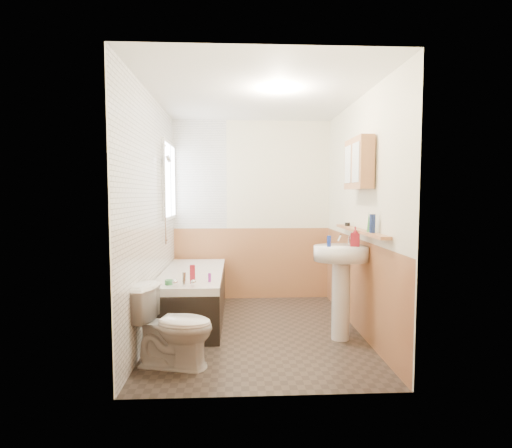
% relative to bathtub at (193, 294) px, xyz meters
% --- Properties ---
extents(floor, '(2.80, 2.80, 0.00)m').
position_rel_bathtub_xyz_m(floor, '(0.73, -0.46, -0.30)').
color(floor, '#2C241F').
rests_on(floor, ground).
extents(ceiling, '(2.80, 2.80, 0.00)m').
position_rel_bathtub_xyz_m(ceiling, '(0.73, -0.46, 2.20)').
color(ceiling, white).
rests_on(ceiling, ground).
extents(wall_back, '(2.20, 0.02, 2.50)m').
position_rel_bathtub_xyz_m(wall_back, '(0.73, 0.95, 0.95)').
color(wall_back, '#F3ECC9').
rests_on(wall_back, ground).
extents(wall_front, '(2.20, 0.02, 2.50)m').
position_rel_bathtub_xyz_m(wall_front, '(0.73, -1.87, 0.95)').
color(wall_front, '#F3ECC9').
rests_on(wall_front, ground).
extents(wall_left, '(0.02, 2.80, 2.50)m').
position_rel_bathtub_xyz_m(wall_left, '(-0.38, -0.46, 0.95)').
color(wall_left, '#F3ECC9').
rests_on(wall_left, ground).
extents(wall_right, '(0.02, 2.80, 2.50)m').
position_rel_bathtub_xyz_m(wall_right, '(1.84, -0.46, 0.95)').
color(wall_right, '#F3ECC9').
rests_on(wall_right, ground).
extents(wainscot_right, '(0.01, 2.80, 1.00)m').
position_rel_bathtub_xyz_m(wainscot_right, '(1.82, -0.46, 0.20)').
color(wainscot_right, '#B47649').
rests_on(wainscot_right, wall_right).
extents(wainscot_front, '(2.20, 0.01, 1.00)m').
position_rel_bathtub_xyz_m(wainscot_front, '(0.73, -1.84, 0.20)').
color(wainscot_front, '#B47649').
rests_on(wainscot_front, wall_front).
extents(wainscot_back, '(2.20, 0.01, 1.00)m').
position_rel_bathtub_xyz_m(wainscot_back, '(0.73, 0.93, 0.20)').
color(wainscot_back, '#B47649').
rests_on(wainscot_back, wall_back).
extents(tile_cladding_left, '(0.01, 2.80, 2.50)m').
position_rel_bathtub_xyz_m(tile_cladding_left, '(-0.36, -0.46, 0.95)').
color(tile_cladding_left, white).
rests_on(tile_cladding_left, wall_left).
extents(tile_return_back, '(0.75, 0.01, 1.50)m').
position_rel_bathtub_xyz_m(tile_return_back, '(0.01, 0.93, 1.45)').
color(tile_return_back, white).
rests_on(tile_return_back, wall_back).
extents(window, '(0.03, 0.79, 0.99)m').
position_rel_bathtub_xyz_m(window, '(-0.33, 0.49, 1.35)').
color(window, white).
rests_on(window, wall_left).
extents(bathtub, '(0.70, 1.76, 0.71)m').
position_rel_bathtub_xyz_m(bathtub, '(0.00, 0.00, 0.00)').
color(bathtub, black).
rests_on(bathtub, floor).
extents(shower_riser, '(0.10, 0.08, 1.20)m').
position_rel_bathtub_xyz_m(shower_riser, '(-0.31, 0.04, 1.29)').
color(shower_riser, silver).
rests_on(shower_riser, wall_left).
extents(toilet, '(0.78, 0.55, 0.69)m').
position_rel_bathtub_xyz_m(toilet, '(-0.03, -1.29, 0.05)').
color(toilet, white).
rests_on(toilet, floor).
extents(sink, '(0.56, 0.45, 1.08)m').
position_rel_bathtub_xyz_m(sink, '(1.57, -0.74, 0.38)').
color(sink, white).
rests_on(sink, floor).
extents(pine_shelf, '(0.10, 1.47, 0.03)m').
position_rel_bathtub_xyz_m(pine_shelf, '(1.77, -0.67, 0.80)').
color(pine_shelf, '#B47649').
rests_on(pine_shelf, wall_right).
extents(medicine_cabinet, '(0.14, 0.57, 0.51)m').
position_rel_bathtub_xyz_m(medicine_cabinet, '(1.74, -0.68, 1.48)').
color(medicine_cabinet, '#B47649').
rests_on(medicine_cabinet, wall_right).
extents(foam_can, '(0.07, 0.07, 0.17)m').
position_rel_bathtub_xyz_m(foam_can, '(1.77, -1.05, 0.91)').
color(foam_can, navy).
rests_on(foam_can, pine_shelf).
extents(green_bottle, '(0.05, 0.05, 0.19)m').
position_rel_bathtub_xyz_m(green_bottle, '(1.77, -0.95, 0.92)').
color(green_bottle, '#388447').
rests_on(green_bottle, pine_shelf).
extents(black_jar, '(0.07, 0.07, 0.04)m').
position_rel_bathtub_xyz_m(black_jar, '(1.77, -0.23, 0.84)').
color(black_jar, black).
rests_on(black_jar, pine_shelf).
extents(soap_bottle, '(0.15, 0.21, 0.09)m').
position_rel_bathtub_xyz_m(soap_bottle, '(1.70, -0.78, 0.70)').
color(soap_bottle, maroon).
rests_on(soap_bottle, sink).
extents(clear_bottle, '(0.05, 0.05, 0.11)m').
position_rel_bathtub_xyz_m(clear_bottle, '(1.43, -0.79, 0.71)').
color(clear_bottle, '#19339E').
rests_on(clear_bottle, sink).
extents(blue_gel, '(0.06, 0.04, 0.19)m').
position_rel_bathtub_xyz_m(blue_gel, '(0.07, -0.65, 0.37)').
color(blue_gel, maroon).
rests_on(blue_gel, bathtub).
extents(cream_jar, '(0.11, 0.11, 0.05)m').
position_rel_bathtub_xyz_m(cream_jar, '(-0.16, -0.70, 0.30)').
color(cream_jar, '#388447').
rests_on(cream_jar, bathtub).
extents(orange_bottle, '(0.03, 0.03, 0.09)m').
position_rel_bathtub_xyz_m(orange_bottle, '(0.24, -0.59, 0.32)').
color(orange_bottle, purple).
rests_on(orange_bottle, bathtub).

